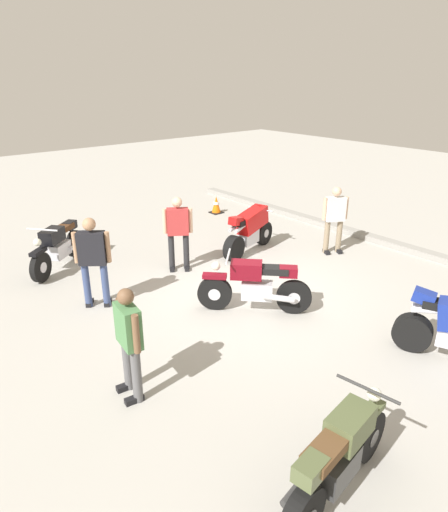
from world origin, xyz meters
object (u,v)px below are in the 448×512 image
Objects in this scene: motorcycle_olive_vintage at (339,458)px; motorcycle_maroon_cruiser at (255,285)px; person_in_white_shirt at (335,216)px; traffic_cone at (216,205)px; motorcycle_red_sportbike at (250,229)px; person_in_red_shirt at (178,229)px; motorcycle_black_cruiser at (58,246)px; person_in_green_shirt at (129,337)px; person_in_black_shirt at (93,257)px.

motorcycle_maroon_cruiser is at bearing 50.38° from motorcycle_olive_vintage.
traffic_cone is (-4.43, -0.05, -0.66)m from person_in_white_shirt.
person_in_red_shirt is at bearing 158.56° from motorcycle_red_sportbike.
motorcycle_black_cruiser is at bearing -92.57° from person_in_white_shirt.
person_in_green_shirt reaches higher than motorcycle_black_cruiser.
motorcycle_black_cruiser is 1.08× the size of motorcycle_maroon_cruiser.
motorcycle_black_cruiser is (-7.68, 0.12, 0.03)m from motorcycle_olive_vintage.
person_in_red_shirt is (-0.24, -1.93, 0.35)m from motorcycle_red_sportbike.
person_in_white_shirt reaches higher than motorcycle_black_cruiser.
person_in_red_shirt is at bearing 99.81° from motorcycle_black_cruiser.
motorcycle_olive_vintage is 1.22× the size of person_in_green_shirt.
motorcycle_olive_vintage is at bearing 104.67° from motorcycle_maroon_cruiser.
person_in_white_shirt reaches higher than traffic_cone.
motorcycle_olive_vintage is at bearing -32.31° from traffic_cone.
person_in_black_shirt is at bearing -72.21° from person_in_white_shirt.
person_in_red_shirt reaches higher than person_in_white_shirt.
person_in_red_shirt is at bearing -85.38° from person_in_white_shirt.
motorcycle_black_cruiser is 1.03× the size of person_in_red_shirt.
motorcycle_black_cruiser and motorcycle_maroon_cruiser have the same top height.
traffic_cone is (-2.87, 3.41, -0.68)m from person_in_red_shirt.
person_in_black_shirt reaches higher than motorcycle_olive_vintage.
motorcycle_maroon_cruiser is at bearing 32.83° from person_in_red_shirt.
person_in_red_shirt reaches higher than motorcycle_maroon_cruiser.
person_in_black_shirt is at bearing 47.05° from motorcycle_black_cruiser.
motorcycle_maroon_cruiser is (4.28, 1.96, 0.00)m from motorcycle_black_cruiser.
motorcycle_red_sportbike is 2.04m from person_in_white_shirt.
motorcycle_red_sportbike reaches higher than motorcycle_olive_vintage.
person_in_green_shirt is (-2.76, -0.81, 0.42)m from motorcycle_olive_vintage.
motorcycle_olive_vintage is 7.68m from motorcycle_black_cruiser.
motorcycle_olive_vintage is at bearing -23.28° from person_in_white_shirt.
person_in_green_shirt is 8.77m from traffic_cone.
motorcycle_olive_vintage is at bearing 114.08° from person_in_green_shirt.
person_in_green_shirt is at bearing 58.61° from motorcycle_maroon_cruiser.
motorcycle_olive_vintage is 2.91m from person_in_green_shirt.
traffic_cone is (-3.32, 5.59, -0.74)m from person_in_black_shirt.
traffic_cone is (-5.36, 3.46, -0.26)m from motorcycle_maroon_cruiser.
motorcycle_olive_vintage is 7.09m from person_in_white_shirt.
motorcycle_olive_vintage is 1.18× the size of person_in_red_shirt.
motorcycle_red_sportbike is at bearing -102.02° from person_in_white_shirt.
motorcycle_olive_vintage is at bearing -141.73° from person_in_black_shirt.
motorcycle_black_cruiser reaches higher than motorcycle_olive_vintage.
motorcycle_maroon_cruiser is 0.96× the size of person_in_red_shirt.
motorcycle_black_cruiser reaches higher than traffic_cone.
traffic_cone is at bearing -76.79° from motorcycle_maroon_cruiser.
motorcycle_black_cruiser is 1.06× the size of person_in_green_shirt.
person_in_red_shirt is at bearing -125.63° from person_in_green_shirt.
person_in_green_shirt is at bearing -9.23° from person_in_red_shirt.
traffic_cone is (-1.08, 5.42, -0.26)m from motorcycle_black_cruiser.
traffic_cone is at bearing -150.50° from person_in_white_shirt.
motorcycle_olive_vintage is 3.68× the size of traffic_cone.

